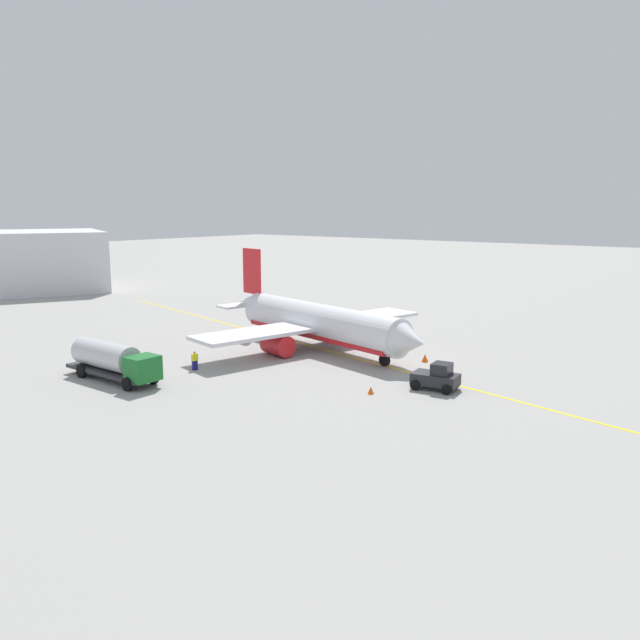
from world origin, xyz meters
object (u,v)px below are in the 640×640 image
at_px(fuel_tanker, 113,360).
at_px(refueling_worker, 195,361).
at_px(safety_cone_wingtip, 371,390).
at_px(pushback_tug, 437,377).
at_px(safety_cone_nose, 425,358).
at_px(airplane, 317,323).

xyz_separation_m(fuel_tanker, refueling_worker, (2.70, 6.48, -0.90)).
bearing_deg(fuel_tanker, safety_cone_wingtip, 27.52).
xyz_separation_m(pushback_tug, refueling_worker, (-19.93, -7.78, -0.19)).
relative_size(pushback_tug, safety_cone_nose, 5.27).
height_order(fuel_tanker, pushback_tug, fuel_tanker).
distance_m(safety_cone_nose, safety_cone_wingtip, 11.94).
bearing_deg(safety_cone_wingtip, pushback_tug, 51.08).
relative_size(airplane, refueling_worker, 17.02).
height_order(airplane, safety_cone_wingtip, airplane).
relative_size(fuel_tanker, safety_cone_nose, 14.08).
height_order(airplane, safety_cone_nose, airplane).
bearing_deg(refueling_worker, safety_cone_nose, 46.13).
bearing_deg(pushback_tug, refueling_worker, -158.68).
xyz_separation_m(refueling_worker, safety_cone_nose, (14.74, 15.33, -0.46)).
bearing_deg(safety_cone_wingtip, airplane, 142.77).
height_order(refueling_worker, safety_cone_nose, refueling_worker).
bearing_deg(pushback_tug, fuel_tanker, -147.79).
distance_m(airplane, fuel_tanker, 21.04).
bearing_deg(pushback_tug, safety_cone_wingtip, -128.92).
bearing_deg(refueling_worker, fuel_tanker, -112.63).
relative_size(airplane, fuel_tanker, 2.83).
relative_size(pushback_tug, refueling_worker, 2.25).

